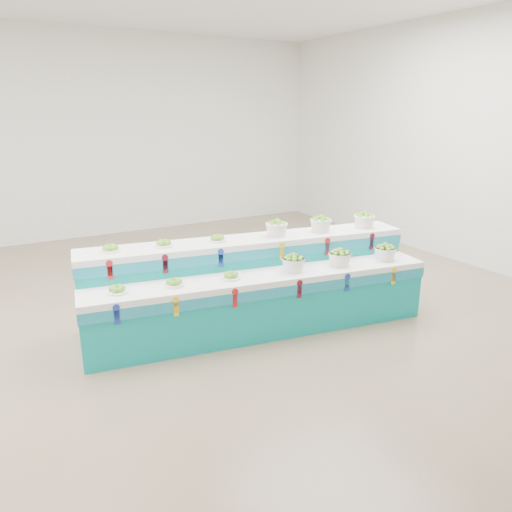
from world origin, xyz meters
The scene contains 15 objects.
ground centered at (0.00, 0.00, 0.00)m, with size 10.00×10.00×0.00m, color #75614D.
back_wall centered at (0.00, 5.00, 2.00)m, with size 10.00×10.00×0.00m, color silver.
display_stand centered at (0.70, -0.41, 0.51)m, with size 4.04×1.04×1.02m, color #0B9694, non-canonical shape.
plate_lower_left centered at (-0.92, -0.40, 0.76)m, with size 0.21×0.21×0.09m, color white.
plate_lower_mid centered at (-0.35, -0.49, 0.76)m, with size 0.21×0.21×0.09m, color white.
plate_lower_right centered at (0.27, -0.59, 0.76)m, with size 0.21×0.21×0.09m, color white.
basket_lower_left centered at (1.02, -0.72, 0.82)m, with size 0.27×0.27×0.20m, color silver, non-canonical shape.
basket_lower_mid centered at (1.62, -0.82, 0.82)m, with size 0.27×0.27×0.20m, color silver, non-canonical shape.
basket_lower_right centered at (2.25, -0.92, 0.82)m, with size 0.27×0.27×0.20m, color silver, non-canonical shape.
plate_upper_left centered at (-0.84, 0.10, 1.06)m, with size 0.21×0.21×0.09m, color white.
plate_upper_mid centered at (-0.27, 0.00, 1.06)m, with size 0.21×0.21×0.09m, color white.
plate_upper_right centered at (0.35, -0.10, 1.06)m, with size 0.21×0.21×0.09m, color white.
basket_upper_left centered at (1.10, -0.22, 1.12)m, with size 0.27×0.27×0.20m, color silver, non-canonical shape.
basket_upper_mid centered at (1.70, -0.32, 1.12)m, with size 0.27×0.27×0.20m, color silver, non-canonical shape.
basket_upper_right centered at (2.33, -0.43, 1.12)m, with size 0.27×0.27×0.20m, color silver, non-canonical shape.
Camera 1 is at (-2.00, -5.07, 2.51)m, focal length 33.90 mm.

